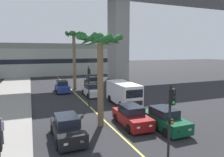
% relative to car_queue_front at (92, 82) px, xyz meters
% --- Properties ---
extents(lane_stripe_center, '(0.14, 56.00, 0.01)m').
position_rel_car_queue_front_xyz_m(lane_stripe_center, '(-3.67, -7.99, -0.72)').
color(lane_stripe_center, '#DBCC4C').
rests_on(lane_stripe_center, ground).
extents(pier_building_backdrop, '(31.83, 8.04, 7.40)m').
position_rel_car_queue_front_xyz_m(pier_building_backdrop, '(-3.67, 20.01, 2.92)').
color(pier_building_backdrop, '#ADB2A8').
rests_on(pier_building_backdrop, ground).
extents(car_queue_front, '(1.90, 4.13, 1.56)m').
position_rel_car_queue_front_xyz_m(car_queue_front, '(0.00, 0.00, 0.00)').
color(car_queue_front, black).
rests_on(car_queue_front, ground).
extents(car_queue_second, '(1.93, 4.15, 1.56)m').
position_rel_car_queue_front_xyz_m(car_queue_second, '(-5.16, -2.84, 0.00)').
color(car_queue_second, navy).
rests_on(car_queue_second, ground).
extents(car_queue_third, '(1.93, 4.15, 1.56)m').
position_rel_car_queue_front_xyz_m(car_queue_third, '(-2.11, -18.14, 0.00)').
color(car_queue_third, maroon).
rests_on(car_queue_third, ground).
extents(car_queue_fourth, '(1.84, 4.11, 1.56)m').
position_rel_car_queue_front_xyz_m(car_queue_fourth, '(-2.02, -6.79, 0.00)').
color(car_queue_fourth, white).
rests_on(car_queue_fourth, ground).
extents(car_queue_fifth, '(1.88, 4.13, 1.56)m').
position_rel_car_queue_front_xyz_m(car_queue_fifth, '(-7.13, -18.84, 0.00)').
color(car_queue_fifth, black).
rests_on(car_queue_fifth, ground).
extents(car_queue_sixth, '(1.85, 4.11, 1.56)m').
position_rel_car_queue_front_xyz_m(car_queue_sixth, '(-0.17, -19.67, 0.00)').
color(car_queue_sixth, '#0C4728').
rests_on(car_queue_sixth, ground).
extents(delivery_van, '(2.20, 5.27, 2.36)m').
position_rel_car_queue_front_xyz_m(delivery_van, '(-0.04, -12.17, 0.57)').
color(delivery_van, white).
rests_on(delivery_van, ground).
extents(traffic_light_median_near, '(0.24, 0.37, 4.20)m').
position_rel_car_queue_front_xyz_m(traffic_light_median_near, '(-3.09, -24.07, 1.99)').
color(traffic_light_median_near, black).
rests_on(traffic_light_median_near, ground).
extents(traffic_light_median_far, '(0.24, 0.37, 4.20)m').
position_rel_car_queue_front_xyz_m(traffic_light_median_far, '(-3.78, -11.99, 1.99)').
color(traffic_light_median_far, black).
rests_on(traffic_light_median_far, ground).
extents(palm_tree_near_median, '(3.44, 3.44, 7.05)m').
position_rel_car_queue_front_xyz_m(palm_tree_near_median, '(-4.34, -17.32, 4.97)').
color(palm_tree_near_median, brown).
rests_on(palm_tree_near_median, ground).
extents(palm_tree_mid_median, '(2.76, 2.82, 8.59)m').
position_rel_car_queue_front_xyz_m(palm_tree_mid_median, '(-3.08, -1.47, 5.77)').
color(palm_tree_mid_median, brown).
rests_on(palm_tree_mid_median, ground).
extents(pedestrian_mid_block, '(0.34, 0.22, 1.62)m').
position_rel_car_queue_front_xyz_m(pedestrian_mid_block, '(-10.99, -18.41, 0.28)').
color(pedestrian_mid_block, '#2D2D38').
rests_on(pedestrian_mid_block, sidewalk_left).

